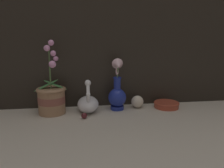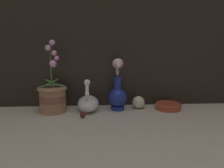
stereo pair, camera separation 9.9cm
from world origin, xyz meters
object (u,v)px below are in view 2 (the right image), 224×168
at_px(swan_figurine, 88,102).
at_px(amber_dish, 168,106).
at_px(orchid_potted_plant, 53,96).
at_px(glass_sphere, 138,102).
at_px(blue_vase, 118,93).

height_order(swan_figurine, amber_dish, swan_figurine).
xyz_separation_m(orchid_potted_plant, glass_sphere, (0.49, 0.03, -0.05)).
height_order(blue_vase, glass_sphere, blue_vase).
xyz_separation_m(blue_vase, amber_dish, (0.30, -0.00, -0.08)).
distance_m(blue_vase, glass_sphere, 0.14).
xyz_separation_m(orchid_potted_plant, blue_vase, (0.37, 0.01, 0.01)).
height_order(orchid_potted_plant, swan_figurine, orchid_potted_plant).
xyz_separation_m(orchid_potted_plant, amber_dish, (0.67, 0.01, -0.07)).
bearing_deg(amber_dish, glass_sphere, 172.88).
distance_m(orchid_potted_plant, glass_sphere, 0.50).
relative_size(orchid_potted_plant, blue_vase, 1.34).
relative_size(glass_sphere, amber_dish, 0.49).
xyz_separation_m(swan_figurine, amber_dish, (0.47, 0.01, -0.03)).
xyz_separation_m(orchid_potted_plant, swan_figurine, (0.20, 0.00, -0.04)).
distance_m(orchid_potted_plant, amber_dish, 0.67).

